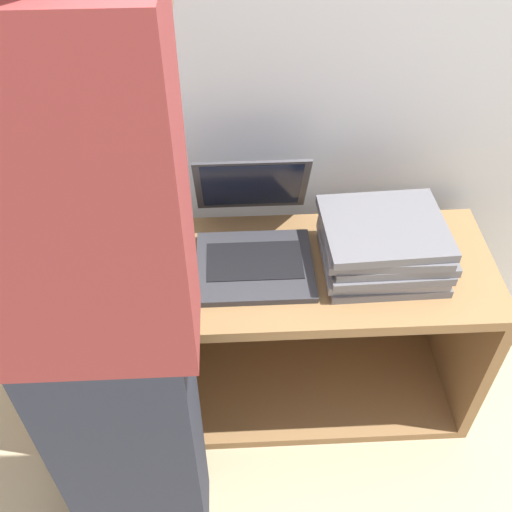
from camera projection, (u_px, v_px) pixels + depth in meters
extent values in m
plane|color=tan|center=(258.00, 447.00, 1.98)|extent=(12.00, 12.00, 0.00)
cube|color=silver|center=(248.00, 16.00, 1.54)|extent=(8.00, 0.05, 2.40)
cube|color=olive|center=(255.00, 273.00, 1.72)|extent=(1.39, 0.46, 0.04)
cube|color=olive|center=(255.00, 385.00, 2.13)|extent=(1.39, 0.46, 0.04)
cube|color=olive|center=(42.00, 343.00, 1.90)|extent=(0.04, 0.46, 0.54)
cube|color=olive|center=(462.00, 327.00, 1.95)|extent=(0.04, 0.46, 0.54)
cube|color=olive|center=(252.00, 286.00, 2.08)|extent=(1.32, 0.04, 0.54)
cube|color=#333338|center=(255.00, 266.00, 1.70)|extent=(0.33, 0.28, 0.02)
cube|color=black|center=(255.00, 261.00, 1.70)|extent=(0.27, 0.15, 0.00)
cube|color=#333338|center=(251.00, 185.00, 1.75)|extent=(0.33, 0.13, 0.26)
cube|color=black|center=(252.00, 186.00, 1.75)|extent=(0.29, 0.11, 0.22)
cube|color=gray|center=(130.00, 271.00, 1.69)|extent=(0.34, 0.29, 0.03)
cube|color=#B7B7BC|center=(125.00, 262.00, 1.68)|extent=(0.34, 0.29, 0.03)
cube|color=#B7B7BC|center=(125.00, 259.00, 1.65)|extent=(0.33, 0.28, 0.03)
cube|color=#232326|center=(122.00, 250.00, 1.64)|extent=(0.34, 0.28, 0.03)
cube|color=gray|center=(121.00, 245.00, 1.61)|extent=(0.34, 0.29, 0.03)
cube|color=slate|center=(381.00, 262.00, 1.71)|extent=(0.34, 0.29, 0.03)
cube|color=gray|center=(380.00, 254.00, 1.70)|extent=(0.33, 0.28, 0.03)
cube|color=slate|center=(384.00, 250.00, 1.67)|extent=(0.34, 0.29, 0.03)
cube|color=slate|center=(388.00, 241.00, 1.66)|extent=(0.34, 0.28, 0.03)
cube|color=slate|center=(383.00, 234.00, 1.64)|extent=(0.34, 0.28, 0.03)
cube|color=slate|center=(384.00, 227.00, 1.63)|extent=(0.34, 0.29, 0.03)
cube|color=#2D3342|center=(132.00, 445.00, 1.51)|extent=(0.34, 0.20, 0.88)
cube|color=#993838|center=(60.00, 204.00, 0.95)|extent=(0.40, 0.20, 0.70)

